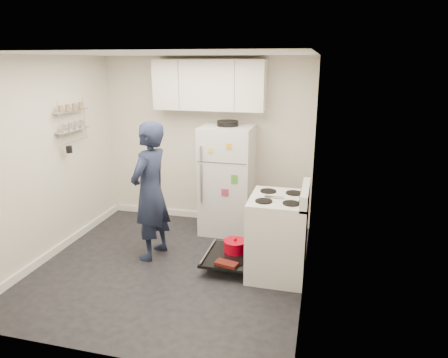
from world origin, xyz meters
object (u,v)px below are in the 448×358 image
(electric_range, at_px, (277,236))
(refrigerator, at_px, (228,179))
(open_oven_door, at_px, (231,251))
(person, at_px, (150,192))

(electric_range, xyz_separation_m, refrigerator, (-0.85, 1.10, 0.32))
(open_oven_door, bearing_deg, person, 179.13)
(electric_range, distance_m, person, 1.64)
(refrigerator, xyz_separation_m, person, (-0.74, -1.04, 0.09))
(open_oven_door, height_order, person, person)
(electric_range, xyz_separation_m, person, (-1.59, 0.06, 0.40))
(open_oven_door, bearing_deg, refrigerator, 105.59)
(refrigerator, bearing_deg, person, -125.25)
(electric_range, height_order, refrigerator, refrigerator)
(refrigerator, bearing_deg, electric_range, -52.18)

